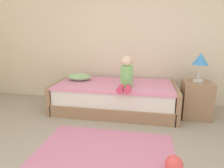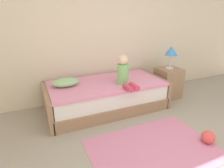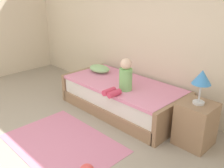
{
  "view_description": "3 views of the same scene",
  "coord_description": "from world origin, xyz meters",
  "px_view_note": "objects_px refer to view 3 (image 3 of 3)",
  "views": [
    {
      "loc": [
        0.18,
        -1.18,
        1.32
      ],
      "look_at": [
        -0.38,
        1.75,
        0.55
      ],
      "focal_mm": 30.69,
      "sensor_mm": 36.0,
      "label": 1
    },
    {
      "loc": [
        -1.55,
        -0.88,
        1.62
      ],
      "look_at": [
        -0.38,
        1.75,
        0.55
      ],
      "focal_mm": 30.24,
      "sensor_mm": 36.0,
      "label": 2
    },
    {
      "loc": [
        2.25,
        -0.84,
        2.01
      ],
      "look_at": [
        -0.38,
        1.75,
        0.55
      ],
      "focal_mm": 40.22,
      "sensor_mm": 36.0,
      "label": 3
    }
  ],
  "objects_px": {
    "table_lamp": "(202,79)",
    "child_figure": "(124,78)",
    "bed": "(122,97)",
    "nightstand": "(195,124)",
    "pillow": "(100,69)"
  },
  "relations": [
    {
      "from": "table_lamp",
      "to": "child_figure",
      "type": "height_order",
      "value": "table_lamp"
    },
    {
      "from": "table_lamp",
      "to": "pillow",
      "type": "distance_m",
      "value": 2.07
    },
    {
      "from": "nightstand",
      "to": "child_figure",
      "type": "bearing_deg",
      "value": -170.0
    },
    {
      "from": "bed",
      "to": "nightstand",
      "type": "relative_size",
      "value": 3.52
    },
    {
      "from": "bed",
      "to": "pillow",
      "type": "relative_size",
      "value": 4.8
    },
    {
      "from": "nightstand",
      "to": "child_figure",
      "type": "distance_m",
      "value": 1.21
    },
    {
      "from": "bed",
      "to": "table_lamp",
      "type": "xyz_separation_m",
      "value": [
        1.35,
        -0.03,
        0.69
      ]
    },
    {
      "from": "pillow",
      "to": "child_figure",
      "type": "bearing_deg",
      "value": -19.78
    },
    {
      "from": "nightstand",
      "to": "table_lamp",
      "type": "height_order",
      "value": "table_lamp"
    },
    {
      "from": "nightstand",
      "to": "pillow",
      "type": "height_order",
      "value": "pillow"
    },
    {
      "from": "table_lamp",
      "to": "nightstand",
      "type": "bearing_deg",
      "value": -116.57
    },
    {
      "from": "nightstand",
      "to": "pillow",
      "type": "distance_m",
      "value": 2.06
    },
    {
      "from": "nightstand",
      "to": "bed",
      "type": "bearing_deg",
      "value": 178.7
    },
    {
      "from": "bed",
      "to": "nightstand",
      "type": "distance_m",
      "value": 1.35
    },
    {
      "from": "bed",
      "to": "child_figure",
      "type": "xyz_separation_m",
      "value": [
        0.23,
        -0.23,
        0.46
      ]
    }
  ]
}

